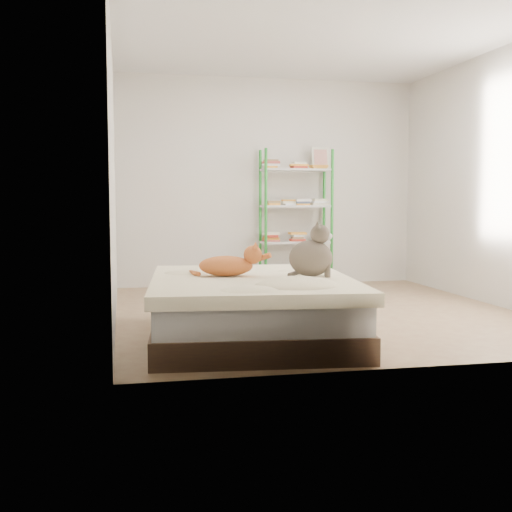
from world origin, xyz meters
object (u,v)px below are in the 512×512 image
object	(u,v)px
orange_cat	(226,263)
shelf_unit	(296,215)
cardboard_box	(306,285)
bed	(251,308)
white_bin	(226,274)
grey_cat	(311,250)

from	to	relation	value
orange_cat	shelf_unit	distance (m)	3.14
cardboard_box	bed	bearing A→B (deg)	-100.71
shelf_unit	white_bin	world-z (taller)	shelf_unit
shelf_unit	cardboard_box	xyz separation A→B (m)	(-0.23, -1.24, -0.71)
grey_cat	white_bin	xyz separation A→B (m)	(-0.19, 2.95, -0.52)
shelf_unit	cardboard_box	world-z (taller)	shelf_unit
cardboard_box	grey_cat	bearing A→B (deg)	-87.02
shelf_unit	white_bin	size ratio (longest dim) A/B	5.14
shelf_unit	white_bin	distance (m)	1.15
grey_cat	cardboard_box	bearing A→B (deg)	0.22
bed	white_bin	size ratio (longest dim) A/B	6.01
shelf_unit	bed	bearing A→B (deg)	-111.74
bed	grey_cat	xyz separation A→B (m)	(0.46, -0.05, 0.45)
cardboard_box	white_bin	bearing A→B (deg)	137.23
grey_cat	white_bin	size ratio (longest dim) A/B	1.22
orange_cat	grey_cat	size ratio (longest dim) A/B	1.22
orange_cat	grey_cat	distance (m)	0.67
cardboard_box	white_bin	xyz separation A→B (m)	(-0.67, 1.21, -0.01)
cardboard_box	white_bin	size ratio (longest dim) A/B	1.81
orange_cat	shelf_unit	xyz separation A→B (m)	(1.35, 2.82, 0.31)
orange_cat	white_bin	bearing A→B (deg)	94.23
orange_cat	grey_cat	bearing A→B (deg)	-0.93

